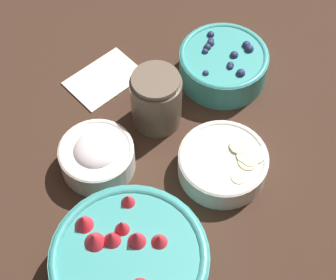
% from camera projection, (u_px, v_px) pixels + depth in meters
% --- Properties ---
extents(ground_plane, '(4.00, 4.00, 0.00)m').
position_uv_depth(ground_plane, '(172.00, 154.00, 0.94)').
color(ground_plane, '#382319').
extents(bowl_strawberries, '(0.22, 0.22, 0.10)m').
position_uv_depth(bowl_strawberries, '(130.00, 263.00, 0.78)').
color(bowl_strawberries, teal).
rests_on(bowl_strawberries, ground_plane).
extents(bowl_blueberries, '(0.16, 0.16, 0.07)m').
position_uv_depth(bowl_blueberries, '(223.00, 63.00, 1.00)').
color(bowl_blueberries, teal).
rests_on(bowl_blueberries, ground_plane).
extents(bowl_bananas, '(0.14, 0.14, 0.05)m').
position_uv_depth(bowl_bananas, '(223.00, 163.00, 0.89)').
color(bowl_bananas, silver).
rests_on(bowl_bananas, ground_plane).
extents(bowl_cream, '(0.12, 0.12, 0.06)m').
position_uv_depth(bowl_cream, '(97.00, 155.00, 0.90)').
color(bowl_cream, silver).
rests_on(bowl_cream, ground_plane).
extents(jar_chocolate, '(0.09, 0.09, 0.11)m').
position_uv_depth(jar_chocolate, '(156.00, 101.00, 0.94)').
color(jar_chocolate, brown).
rests_on(jar_chocolate, ground_plane).
extents(napkin, '(0.13, 0.09, 0.01)m').
position_uv_depth(napkin, '(104.00, 78.00, 1.02)').
color(napkin, silver).
rests_on(napkin, ground_plane).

